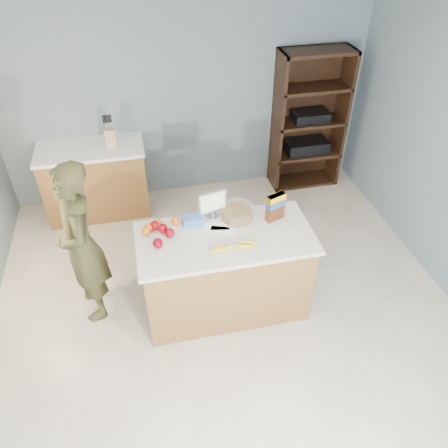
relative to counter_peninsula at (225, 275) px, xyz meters
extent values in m
cube|color=beige|center=(0.00, -0.30, -0.42)|extent=(4.50, 5.00, 0.02)
cube|color=slate|center=(0.00, 2.20, 0.83)|extent=(4.50, 0.02, 2.50)
cube|color=white|center=(0.00, -0.30, 2.08)|extent=(4.50, 5.00, 0.02)
cube|color=brown|center=(0.00, 0.00, 0.01)|extent=(1.50, 0.70, 0.86)
cube|color=silver|center=(0.00, 0.00, 0.46)|extent=(1.56, 0.76, 0.04)
cube|color=black|center=(0.00, 0.00, -0.37)|extent=(1.46, 0.66, 0.10)
cube|color=brown|center=(-1.20, 1.90, 0.01)|extent=(1.20, 0.60, 0.86)
cube|color=white|center=(-1.20, 1.90, 0.46)|extent=(1.24, 0.62, 0.04)
cube|color=black|center=(1.55, 2.18, 0.48)|extent=(0.90, 0.04, 1.80)
cube|color=black|center=(1.12, 2.00, 0.48)|extent=(0.04, 0.40, 1.80)
cube|color=black|center=(1.98, 2.00, 0.48)|extent=(0.04, 0.40, 1.80)
cube|color=black|center=(1.55, 2.00, -0.40)|extent=(0.90, 0.40, 0.04)
cube|color=black|center=(1.55, 2.00, 0.03)|extent=(0.90, 0.40, 0.04)
cube|color=black|center=(1.55, 2.00, 0.48)|extent=(0.90, 0.40, 0.04)
cube|color=black|center=(1.55, 2.00, 0.93)|extent=(0.90, 0.40, 0.04)
cube|color=black|center=(1.55, 2.00, 1.36)|extent=(0.90, 0.40, 0.04)
cube|color=black|center=(1.55, 2.00, 0.13)|extent=(0.55, 0.32, 0.16)
cube|color=black|center=(1.55, 2.00, 0.56)|extent=(0.45, 0.30, 0.12)
imported|color=#39381C|center=(-1.25, 0.25, 0.40)|extent=(0.50, 0.66, 1.63)
cube|color=tan|center=(-0.94, 1.88, 0.59)|extent=(0.12, 0.10, 0.22)
cylinder|color=black|center=(-0.98, 1.88, 0.75)|extent=(0.02, 0.02, 0.09)
cylinder|color=black|center=(-0.96, 1.88, 0.75)|extent=(0.02, 0.02, 0.09)
cylinder|color=black|center=(-0.94, 1.88, 0.75)|extent=(0.02, 0.02, 0.09)
cylinder|color=black|center=(-0.92, 1.88, 0.75)|extent=(0.02, 0.02, 0.09)
cylinder|color=black|center=(-0.90, 1.88, 0.75)|extent=(0.02, 0.02, 0.09)
cube|color=white|center=(-0.04, 0.15, 0.49)|extent=(0.24, 0.15, 0.00)
cube|color=white|center=(-0.01, 0.08, 0.49)|extent=(0.25, 0.18, 0.00)
ellipsoid|color=yellow|center=(-0.10, -0.17, 0.50)|extent=(0.18, 0.10, 0.04)
ellipsoid|color=yellow|center=(-0.03, -0.18, 0.50)|extent=(0.18, 0.08, 0.04)
ellipsoid|color=yellow|center=(0.17, -0.15, 0.50)|extent=(0.18, 0.08, 0.04)
ellipsoid|color=yellow|center=(0.13, -0.18, 0.50)|extent=(0.18, 0.08, 0.04)
sphere|color=maroon|center=(-0.59, 0.23, 0.53)|extent=(0.09, 0.09, 0.09)
sphere|color=maroon|center=(-0.47, 0.10, 0.53)|extent=(0.09, 0.09, 0.09)
sphere|color=maroon|center=(-0.59, -0.02, 0.53)|extent=(0.09, 0.09, 0.09)
sphere|color=maroon|center=(-0.53, 0.17, 0.53)|extent=(0.09, 0.09, 0.09)
sphere|color=orange|center=(-0.67, 0.17, 0.52)|extent=(0.08, 0.08, 0.08)
sphere|color=orange|center=(-0.56, 0.26, 0.52)|extent=(0.08, 0.08, 0.08)
sphere|color=orange|center=(-0.54, 0.20, 0.52)|extent=(0.08, 0.08, 0.08)
sphere|color=orange|center=(-0.40, 0.26, 0.52)|extent=(0.08, 0.08, 0.08)
sphere|color=orange|center=(-0.65, 0.21, 0.52)|extent=(0.08, 0.08, 0.08)
cube|color=blue|center=(-0.25, 0.23, 0.52)|extent=(0.19, 0.13, 0.08)
cylinder|color=#267219|center=(0.16, 0.23, 0.53)|extent=(0.27, 0.27, 0.09)
cylinder|color=white|center=(0.16, 0.23, 0.55)|extent=(0.30, 0.30, 0.13)
cylinder|color=silver|center=(-0.05, 0.31, 0.49)|extent=(0.12, 0.12, 0.01)
cylinder|color=silver|center=(-0.05, 0.31, 0.52)|extent=(0.02, 0.02, 0.05)
cube|color=silver|center=(-0.05, 0.31, 0.66)|extent=(0.28, 0.10, 0.22)
cube|color=yellow|center=(-0.05, 0.29, 0.66)|extent=(0.23, 0.06, 0.18)
cube|color=#592B14|center=(0.50, 0.15, 0.62)|extent=(0.19, 0.12, 0.27)
cube|color=yellow|center=(0.50, 0.15, 0.72)|extent=(0.19, 0.13, 0.06)
cube|color=blue|center=(0.50, 0.15, 0.65)|extent=(0.19, 0.13, 0.05)
camera|label=1|loc=(-0.64, -2.85, 2.96)|focal=35.00mm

